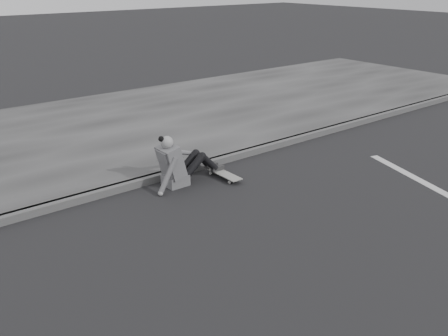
% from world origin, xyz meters
% --- Properties ---
extents(ground, '(80.00, 80.00, 0.00)m').
position_xyz_m(ground, '(0.00, 0.00, 0.00)').
color(ground, black).
rests_on(ground, ground).
extents(curb, '(24.00, 0.16, 0.12)m').
position_xyz_m(curb, '(0.00, 2.58, 0.06)').
color(curb, '#444444').
rests_on(curb, ground).
extents(sidewalk, '(24.00, 6.00, 0.12)m').
position_xyz_m(sidewalk, '(0.00, 5.60, 0.06)').
color(sidewalk, '#343434').
rests_on(sidewalk, ground).
extents(skateboard, '(0.20, 0.78, 0.09)m').
position_xyz_m(skateboard, '(0.98, 1.99, 0.07)').
color(skateboard, '#9E9E99').
rests_on(skateboard, ground).
extents(seated_woman, '(1.38, 0.46, 0.88)m').
position_xyz_m(seated_woman, '(0.25, 2.24, 0.36)').
color(seated_woman, '#535355').
rests_on(seated_woman, ground).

